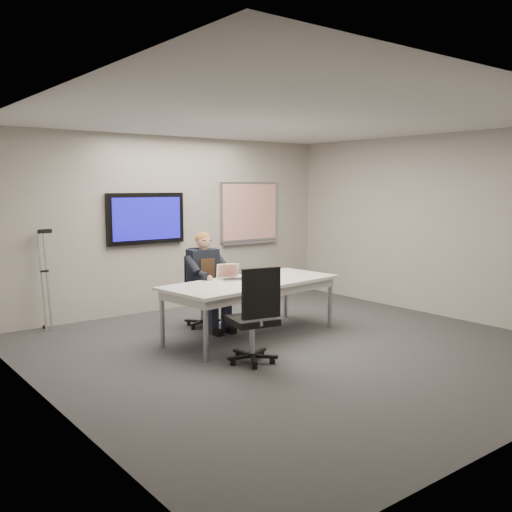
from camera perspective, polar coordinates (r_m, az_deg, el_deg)
floor at (r=7.19m, az=3.91°, el=-9.18°), size 6.00×6.00×0.02m
ceiling at (r=6.96m, az=4.11°, el=13.56°), size 6.00×6.00×0.02m
wall_back at (r=9.38m, az=-8.34°, el=3.24°), size 6.00×0.02×2.80m
wall_left at (r=5.42m, az=-20.32°, el=0.17°), size 0.02×6.00×2.80m
wall_right at (r=9.21m, az=18.06°, el=2.90°), size 0.02×6.00×2.80m
conference_table at (r=7.59m, az=-0.46°, el=-3.13°), size 2.55×1.29×0.75m
tv_display at (r=9.09m, az=-10.93°, el=3.70°), size 1.30×0.09×0.80m
whiteboard at (r=10.20m, az=-0.65°, el=4.35°), size 1.25×0.08×1.10m
office_chair_far at (r=8.26m, az=-5.48°, el=-4.84°), size 0.60×0.60×1.00m
office_chair_near at (r=6.49m, az=-0.22°, el=-7.76°), size 0.64×0.64×1.12m
seated_person at (r=8.00m, az=-4.63°, el=-3.49°), size 0.44×0.75×1.36m
crutch at (r=8.43m, az=-20.39°, el=-2.13°), size 0.24×0.52×1.49m
laptop at (r=7.66m, az=-2.53°, el=-1.99°), size 0.36×0.38×0.21m
name_tent at (r=7.38m, az=0.68°, el=-2.32°), size 0.26×0.08×0.11m
pen at (r=7.39m, az=1.88°, el=-2.70°), size 0.04×0.12×0.01m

